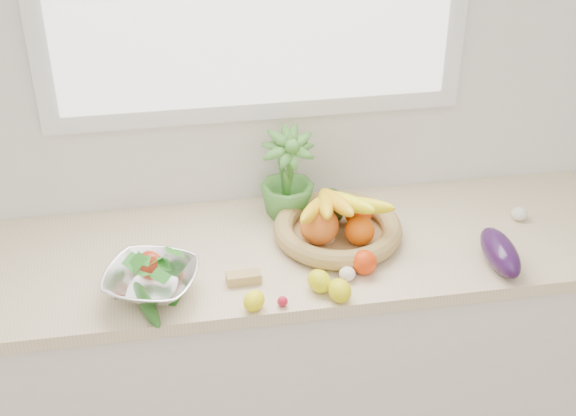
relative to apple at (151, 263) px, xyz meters
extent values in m
cube|color=white|center=(0.36, 0.37, 0.41)|extent=(4.50, 0.02, 2.70)
cube|color=silver|center=(0.36, 0.07, -0.51)|extent=(2.20, 0.58, 0.86)
cube|color=beige|center=(0.36, 0.07, -0.06)|extent=(2.24, 0.62, 0.04)
sphere|color=red|center=(0.61, -0.10, 0.00)|extent=(0.09, 0.09, 0.07)
ellipsoid|color=yellow|center=(0.51, -0.21, -0.01)|extent=(0.07, 0.09, 0.06)
ellipsoid|color=#FFF00D|center=(0.27, -0.21, -0.01)|extent=(0.09, 0.09, 0.06)
ellipsoid|color=#D8D60B|center=(0.46, -0.16, -0.01)|extent=(0.09, 0.10, 0.06)
sphere|color=#B5280E|center=(0.00, 0.00, 0.00)|extent=(0.10, 0.10, 0.08)
cube|color=tan|center=(0.26, -0.08, -0.02)|extent=(0.10, 0.04, 0.03)
ellipsoid|color=silver|center=(0.53, 0.07, -0.01)|extent=(0.06, 0.06, 0.05)
ellipsoid|color=white|center=(1.17, 0.10, -0.02)|extent=(0.06, 0.06, 0.04)
ellipsoid|color=white|center=(0.55, -0.12, -0.02)|extent=(0.06, 0.06, 0.04)
ellipsoid|color=#280F37|center=(1.01, -0.13, 0.01)|extent=(0.09, 0.23, 0.09)
ellipsoid|color=#285418|center=(-0.02, -0.16, -0.02)|extent=(0.10, 0.22, 0.04)
sphere|color=#B6162D|center=(0.35, -0.21, -0.02)|extent=(0.03, 0.03, 0.03)
imported|color=#428430|center=(0.44, 0.26, 0.10)|extent=(0.18, 0.18, 0.31)
cylinder|color=tan|center=(0.57, 0.09, -0.03)|extent=(0.38, 0.38, 0.01)
torus|color=tan|center=(0.57, 0.09, 0.00)|extent=(0.45, 0.45, 0.06)
sphere|color=orange|center=(0.51, 0.06, 0.03)|extent=(0.14, 0.14, 0.12)
sphere|color=#EB5707|center=(0.63, 0.04, 0.02)|extent=(0.10, 0.10, 0.09)
sphere|color=#F84507|center=(0.65, 0.14, 0.02)|extent=(0.10, 0.10, 0.09)
ellipsoid|color=black|center=(0.56, 0.16, 0.03)|extent=(0.11, 0.11, 0.12)
ellipsoid|color=yellow|center=(0.50, 0.08, 0.08)|extent=(0.17, 0.25, 0.11)
ellipsoid|color=yellow|center=(0.53, 0.09, 0.09)|extent=(0.09, 0.27, 0.11)
ellipsoid|color=yellow|center=(0.56, 0.08, 0.10)|extent=(0.09, 0.27, 0.11)
ellipsoid|color=#FFFC15|center=(0.59, 0.09, 0.09)|extent=(0.16, 0.26, 0.11)
ellipsoid|color=yellow|center=(0.63, 0.08, 0.08)|extent=(0.22, 0.21, 0.11)
cylinder|color=silver|center=(0.00, -0.10, -0.03)|extent=(0.13, 0.13, 0.02)
imported|color=white|center=(0.00, -0.10, 0.01)|extent=(0.33, 0.33, 0.06)
ellipsoid|color=#226B1A|center=(0.00, -0.10, 0.05)|extent=(0.24, 0.24, 0.08)
camera|label=1|loc=(0.08, -1.91, 1.36)|focal=50.00mm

